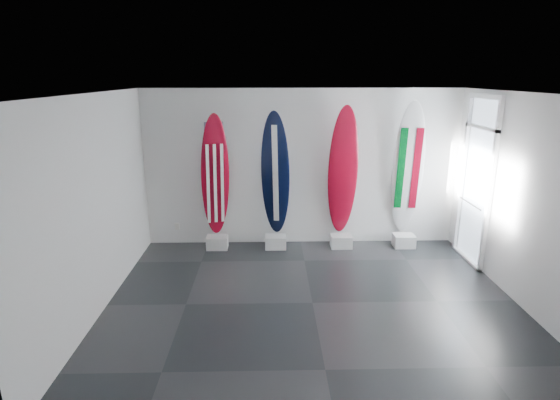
{
  "coord_description": "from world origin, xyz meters",
  "views": [
    {
      "loc": [
        -0.62,
        -5.87,
        3.23
      ],
      "look_at": [
        -0.44,
        1.4,
        1.18
      ],
      "focal_mm": 28.55,
      "sensor_mm": 36.0,
      "label": 1
    }
  ],
  "objects_px": {
    "surfboard_usa": "(215,176)",
    "surfboard_italy": "(408,169)",
    "surfboard_swiss": "(343,172)",
    "surfboard_navy": "(275,174)"
  },
  "relations": [
    {
      "from": "surfboard_swiss",
      "to": "surfboard_italy",
      "type": "relative_size",
      "value": 0.97
    },
    {
      "from": "surfboard_navy",
      "to": "surfboard_italy",
      "type": "xyz_separation_m",
      "value": [
        2.5,
        0.0,
        0.09
      ]
    },
    {
      "from": "surfboard_usa",
      "to": "surfboard_italy",
      "type": "distance_m",
      "value": 3.62
    },
    {
      "from": "surfboard_usa",
      "to": "surfboard_navy",
      "type": "xyz_separation_m",
      "value": [
        1.12,
        0.0,
        0.02
      ]
    },
    {
      "from": "surfboard_swiss",
      "to": "surfboard_italy",
      "type": "bearing_deg",
      "value": -2.02
    },
    {
      "from": "surfboard_usa",
      "to": "surfboard_navy",
      "type": "distance_m",
      "value": 1.12
    },
    {
      "from": "surfboard_navy",
      "to": "surfboard_usa",
      "type": "bearing_deg",
      "value": -168.1
    },
    {
      "from": "surfboard_usa",
      "to": "surfboard_navy",
      "type": "bearing_deg",
      "value": -16.34
    },
    {
      "from": "surfboard_italy",
      "to": "surfboard_navy",
      "type": "bearing_deg",
      "value": -174.2
    },
    {
      "from": "surfboard_usa",
      "to": "surfboard_navy",
      "type": "relative_size",
      "value": 0.98
    }
  ]
}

